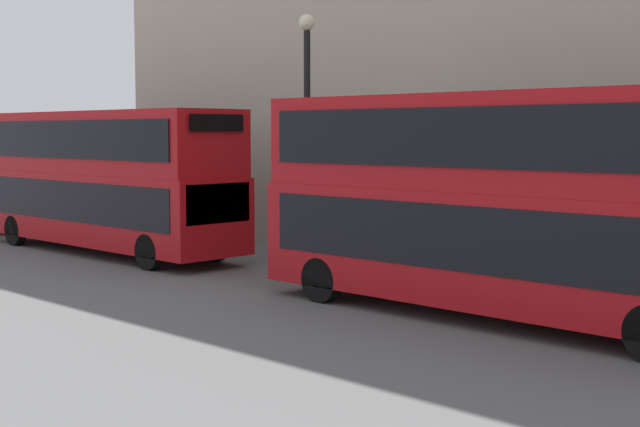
{
  "coord_description": "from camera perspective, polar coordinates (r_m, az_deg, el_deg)",
  "views": [
    {
      "loc": [
        -13.44,
        10.42,
        3.75
      ],
      "look_at": [
        0.48,
        24.05,
        1.97
      ],
      "focal_mm": 50.0,
      "sensor_mm": 36.0,
      "label": 1
    }
  ],
  "objects": [
    {
      "name": "bus_second_in_queue",
      "position": [
        17.99,
        11.28,
        1.08
      ],
      "size": [
        2.59,
        10.74,
        4.51
      ],
      "color": "#A80F14",
      "rests_on": "ground"
    },
    {
      "name": "bus_third_in_queue",
      "position": [
        28.3,
        -13.48,
        2.38
      ],
      "size": [
        2.59,
        10.87,
        4.38
      ],
      "color": "#A80F14",
      "rests_on": "ground"
    },
    {
      "name": "street_lamp",
      "position": [
        24.28,
        -0.83,
        6.37
      ],
      "size": [
        0.44,
        0.44,
        6.91
      ],
      "color": "black",
      "rests_on": "ground"
    }
  ]
}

